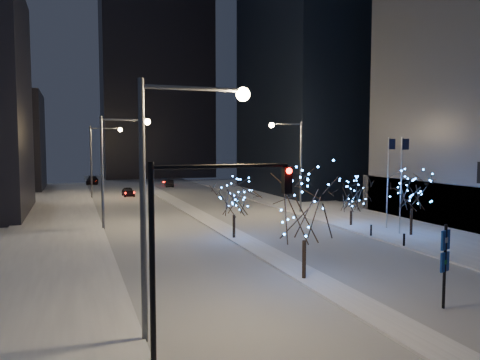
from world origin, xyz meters
name	(u,v)px	position (x,y,z in m)	size (l,w,h in m)	color
ground	(395,327)	(0.00, 0.00, 0.00)	(160.00, 160.00, 0.00)	white
road	(192,212)	(0.00, 35.00, 0.01)	(20.00, 130.00, 0.02)	#A5AAB4
median	(204,218)	(0.00, 30.00, 0.07)	(2.00, 80.00, 0.15)	white
east_sidewalk	(389,225)	(15.00, 20.00, 0.07)	(10.00, 90.00, 0.15)	white
west_sidewalk	(52,249)	(-14.00, 20.00, 0.07)	(8.00, 90.00, 0.15)	white
horizon_block	(156,85)	(6.00, 92.00, 21.00)	(24.00, 14.00, 42.00)	black
street_lamp_w_near	(171,172)	(-8.94, 2.00, 6.50)	(4.40, 0.56, 10.00)	#595E66
street_lamp_w_mid	(114,156)	(-8.94, 27.00, 6.50)	(4.40, 0.56, 10.00)	#595E66
street_lamp_w_far	(99,152)	(-8.94, 52.00, 6.50)	(4.40, 0.56, 10.00)	#595E66
street_lamp_east	(293,154)	(10.08, 30.00, 6.45)	(3.90, 0.56, 10.00)	#595E66
traffic_signal_west	(197,225)	(-8.44, 0.00, 4.76)	(5.26, 0.43, 7.00)	black
flagpoles	(395,177)	(13.37, 17.25, 4.80)	(1.35, 2.60, 8.00)	silver
bollards	(423,245)	(10.20, 10.00, 0.60)	(0.16, 12.16, 0.90)	black
car_near	(128,192)	(-4.96, 53.06, 0.65)	(1.54, 3.83, 1.31)	black
car_mid	(169,183)	(3.52, 65.89, 0.65)	(1.37, 3.94, 1.30)	black
car_far	(92,180)	(-9.00, 75.95, 0.74)	(2.08, 5.11, 1.48)	black
holiday_tree_median_near	(305,206)	(-0.50, 7.15, 4.19)	(6.24, 6.24, 6.37)	black
holiday_tree_median_far	(234,198)	(-0.50, 19.08, 3.34)	(4.60, 4.60, 4.87)	black
holiday_tree_plaza_near	(412,191)	(13.53, 15.25, 3.76)	(5.17, 5.17, 5.41)	black
holiday_tree_plaza_far	(351,196)	(11.48, 20.87, 2.84)	(4.79, 4.79, 4.35)	black
wayfinding_sign	(445,257)	(3.48, 1.00, 2.42)	(0.69, 0.33, 3.94)	black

